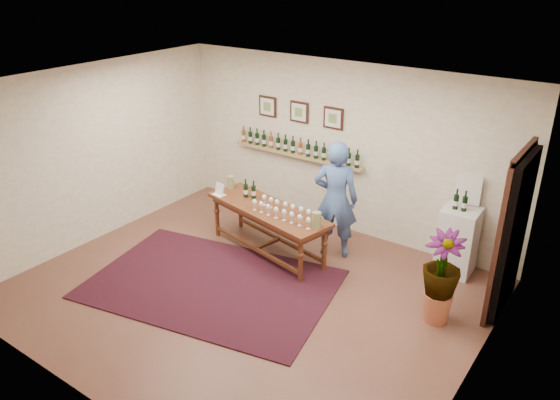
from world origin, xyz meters
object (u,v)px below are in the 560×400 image
Objects in this scene: tasting_table at (267,214)px; potted_plant at (441,278)px; person at (336,200)px; display_pedestal at (458,241)px.

tasting_table is 2.09× the size of potted_plant.
person reaches higher than potted_plant.
person reaches higher than tasting_table.
potted_plant is at bearing 8.25° from tasting_table.
tasting_table is 2.24× the size of display_pedestal.
display_pedestal reaches higher than tasting_table.
potted_plant reaches higher than tasting_table.
display_pedestal is 0.93× the size of potted_plant.
person is at bearing -161.63° from display_pedestal.
tasting_table is at bearing -156.57° from display_pedestal.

